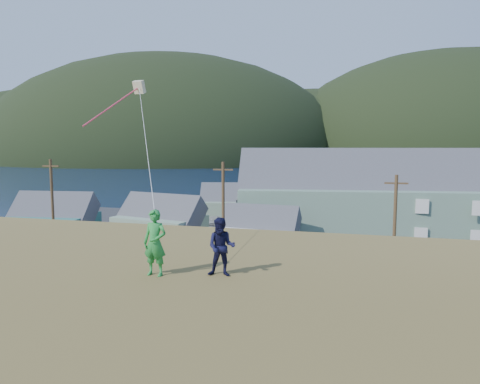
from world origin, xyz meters
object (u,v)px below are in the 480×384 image
at_px(lodge, 404,200).
at_px(shed_palegreen_near, 160,223).
at_px(shed_teal, 53,221).
at_px(kite_flyer_green, 155,243).
at_px(wharf, 262,207).
at_px(shed_palegreen_far, 237,204).
at_px(kite_flyer_navy, 221,247).
at_px(shed_white, 259,233).

height_order(lodge, shed_palegreen_near, lodge).
height_order(shed_teal, kite_flyer_green, kite_flyer_green).
height_order(wharf, shed_teal, shed_teal).
xyz_separation_m(shed_teal, shed_palegreen_far, (16.32, 17.41, 0.00)).
relative_size(kite_flyer_green, kite_flyer_navy, 1.13).
xyz_separation_m(shed_teal, shed_white, (23.00, 0.52, -0.27)).
bearing_deg(shed_teal, wharf, 54.03).
bearing_deg(shed_teal, kite_flyer_green, -54.61).
bearing_deg(shed_white, kite_flyer_navy, -75.33).
height_order(shed_palegreen_near, kite_flyer_navy, kite_flyer_navy).
bearing_deg(kite_flyer_green, lodge, 76.99).
bearing_deg(shed_teal, shed_palegreen_near, 3.27).
xyz_separation_m(shed_palegreen_near, shed_palegreen_far, (4.53, 15.38, 0.05)).
bearing_deg(shed_white, kite_flyer_green, -78.87).
distance_m(shed_palegreen_near, kite_flyer_navy, 35.10).
xyz_separation_m(shed_palegreen_near, shed_white, (11.21, -1.51, -0.23)).
relative_size(shed_palegreen_far, kite_flyer_green, 5.94).
bearing_deg(shed_white, shed_teal, -173.53).
relative_size(wharf, shed_palegreen_near, 2.53).
bearing_deg(shed_teal, shed_white, -5.21).
relative_size(shed_teal, kite_flyer_green, 5.10).
relative_size(shed_white, kite_flyer_navy, 4.87).
height_order(wharf, lodge, lodge).
relative_size(shed_palegreen_near, kite_flyer_green, 5.57).
bearing_deg(lodge, shed_palegreen_far, 151.64).
relative_size(shed_palegreen_far, kite_flyer_navy, 6.73).
height_order(wharf, shed_white, shed_white).
xyz_separation_m(shed_teal, kite_flyer_navy, (27.89, -28.68, 5.42)).
relative_size(lodge, shed_palegreen_near, 3.60).
distance_m(kite_flyer_green, kite_flyer_navy, 1.85).
relative_size(shed_teal, shed_palegreen_near, 0.92).
distance_m(shed_teal, shed_palegreen_far, 23.86).
xyz_separation_m(shed_white, kite_flyer_navy, (4.89, -29.20, 5.70)).
height_order(shed_palegreen_near, shed_palegreen_far, shed_palegreen_far).
distance_m(wharf, lodge, 29.41).
bearing_deg(shed_palegreen_near, shed_teal, -157.88).
xyz_separation_m(lodge, kite_flyer_navy, (-9.43, -38.17, 3.15)).
bearing_deg(shed_teal, shed_palegreen_far, 40.35).
bearing_deg(shed_teal, kite_flyer_navy, -52.31).
distance_m(lodge, shed_white, 17.08).
height_order(shed_teal, shed_palegreen_near, shed_teal).
bearing_deg(shed_white, shed_palegreen_near, 177.50).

